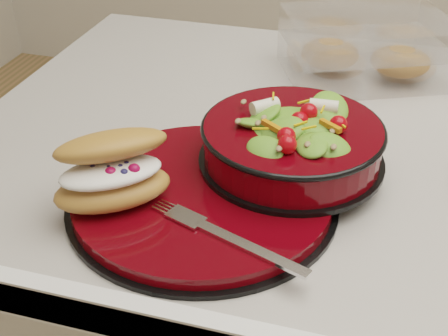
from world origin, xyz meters
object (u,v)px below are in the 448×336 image
(fork, at_px, (230,238))
(pastry_box, at_px, (366,48))
(dinner_plate, at_px, (203,197))
(croissant, at_px, (114,171))
(salad_bowl, at_px, (292,137))

(fork, bearing_deg, pastry_box, 10.17)
(dinner_plate, relative_size, fork, 1.87)
(dinner_plate, xyz_separation_m, croissant, (-0.09, -0.04, 0.05))
(croissant, height_order, fork, croissant)
(fork, height_order, pastry_box, pastry_box)
(pastry_box, bearing_deg, croissant, -141.19)
(dinner_plate, distance_m, croissant, 0.11)
(salad_bowl, relative_size, croissant, 1.52)
(dinner_plate, distance_m, fork, 0.09)
(dinner_plate, xyz_separation_m, pastry_box, (0.14, 0.41, 0.03))
(salad_bowl, bearing_deg, fork, -100.63)
(dinner_plate, distance_m, pastry_box, 0.43)
(pastry_box, bearing_deg, salad_bowl, -124.44)
(croissant, bearing_deg, fork, -50.20)
(dinner_plate, bearing_deg, pastry_box, 71.06)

